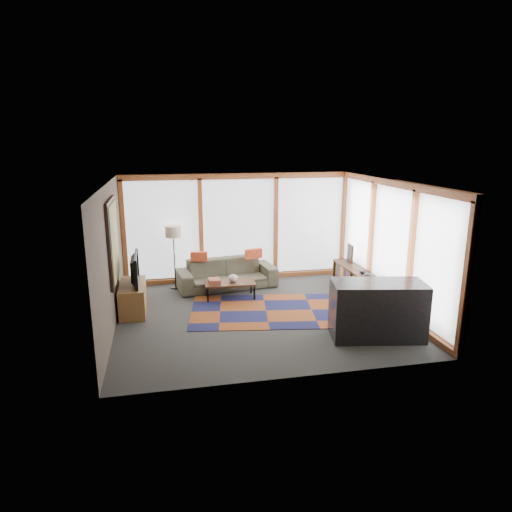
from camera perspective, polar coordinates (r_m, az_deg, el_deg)
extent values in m
plane|color=#2A2A28|center=(9.10, 0.52, -7.34)|extent=(5.50, 5.50, 0.00)
cube|color=#42372E|center=(8.56, -17.75, -0.28)|extent=(0.04, 5.00, 2.60)
cube|color=#42372E|center=(6.38, 5.33, -4.58)|extent=(5.50, 0.04, 2.60)
cube|color=silver|center=(8.49, 0.56, 9.20)|extent=(5.50, 5.00, 0.04)
cube|color=white|center=(11.07, -2.18, 3.60)|extent=(5.30, 0.02, 2.35)
cube|color=white|center=(9.64, 16.55, 1.39)|extent=(0.02, 4.80, 2.35)
cube|color=black|center=(8.80, -17.46, 1.79)|extent=(0.05, 1.35, 1.55)
cube|color=#E9A510|center=(8.79, -17.27, 1.80)|extent=(0.02, 1.20, 1.40)
cube|color=brown|center=(9.28, 1.26, -6.85)|extent=(3.26, 2.37, 0.01)
imported|color=#3D3D2E|center=(10.65, -3.68, -2.22)|extent=(2.37, 1.19, 0.66)
cube|color=#C24121|center=(10.52, -7.15, -0.05)|extent=(0.40, 0.16, 0.21)
cube|color=#C24121|center=(10.67, -0.30, 0.30)|extent=(0.42, 0.22, 0.22)
cube|color=brown|center=(9.86, -5.22, -3.14)|extent=(0.24, 0.30, 0.10)
ellipsoid|color=beige|center=(9.90, -2.89, -2.79)|extent=(0.22, 0.22, 0.18)
ellipsoid|color=black|center=(9.90, 13.84, -2.39)|extent=(0.26, 0.26, 0.11)
ellipsoid|color=black|center=(10.20, 13.22, -1.94)|extent=(0.17, 0.17, 0.08)
cube|color=black|center=(11.09, 11.69, 0.34)|extent=(0.06, 0.32, 0.42)
cube|color=brown|center=(9.47, -15.12, -5.07)|extent=(0.49, 1.17, 0.59)
imported|color=black|center=(9.30, -15.35, -1.61)|extent=(0.15, 1.04, 0.60)
cube|color=black|center=(8.22, 14.94, -6.56)|extent=(1.68, 1.02, 1.00)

